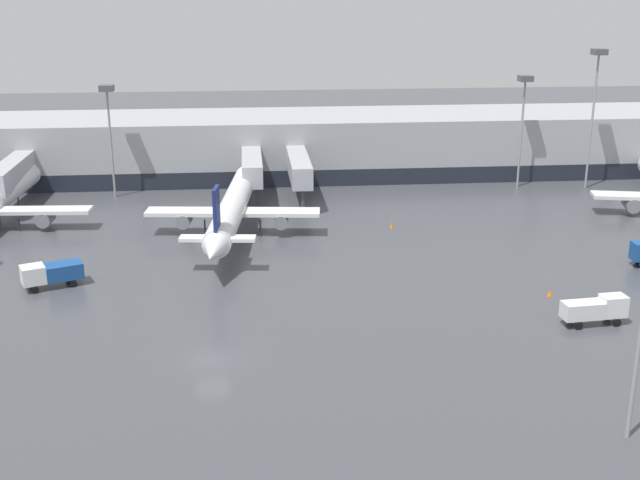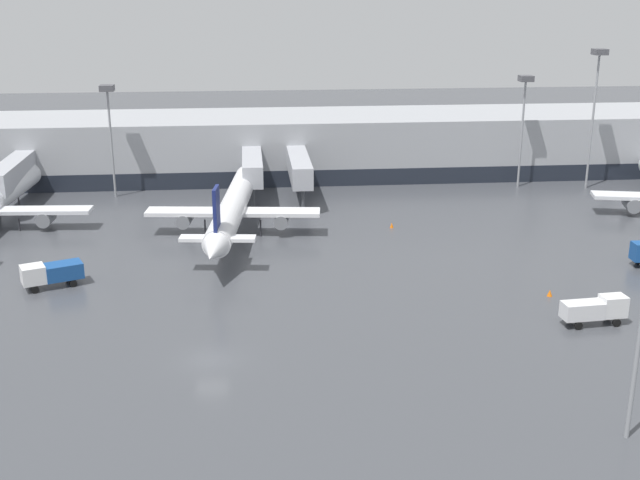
{
  "view_description": "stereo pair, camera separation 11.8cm",
  "coord_description": "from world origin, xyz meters",
  "px_view_note": "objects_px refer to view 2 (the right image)",
  "views": [
    {
      "loc": [
        3.18,
        -56.87,
        28.08
      ],
      "look_at": [
        10.34,
        20.05,
        3.0
      ],
      "focal_mm": 45.0,
      "sensor_mm": 36.0,
      "label": 1
    },
    {
      "loc": [
        3.3,
        -56.88,
        28.08
      ],
      "look_at": [
        10.34,
        20.05,
        3.0
      ],
      "focal_mm": 45.0,
      "sensor_mm": 36.0,
      "label": 2
    }
  ],
  "objects_px": {
    "service_truck_0": "(595,309)",
    "apron_light_mast_7": "(108,107)",
    "parked_jet_1": "(233,208)",
    "apron_light_mast_0": "(597,80)",
    "apron_light_mast_2": "(525,98)",
    "traffic_cone_3": "(392,225)",
    "service_truck_1": "(52,272)",
    "traffic_cone_1": "(550,293)"
  },
  "relations": [
    {
      "from": "service_truck_0",
      "to": "apron_light_mast_7",
      "type": "xyz_separation_m",
      "value": [
        -47.24,
        47.21,
        10.71
      ]
    },
    {
      "from": "parked_jet_1",
      "to": "apron_light_mast_0",
      "type": "bearing_deg",
      "value": -64.49
    },
    {
      "from": "apron_light_mast_0",
      "to": "apron_light_mast_2",
      "type": "height_order",
      "value": "apron_light_mast_0"
    },
    {
      "from": "service_truck_0",
      "to": "traffic_cone_3",
      "type": "bearing_deg",
      "value": 107.6
    },
    {
      "from": "parked_jet_1",
      "to": "traffic_cone_3",
      "type": "height_order",
      "value": "parked_jet_1"
    },
    {
      "from": "traffic_cone_3",
      "to": "apron_light_mast_0",
      "type": "xyz_separation_m",
      "value": [
        30.84,
        16.51,
        14.81
      ]
    },
    {
      "from": "service_truck_1",
      "to": "apron_light_mast_2",
      "type": "xyz_separation_m",
      "value": [
        57.37,
        34.32,
        11.13
      ]
    },
    {
      "from": "service_truck_1",
      "to": "traffic_cone_1",
      "type": "bearing_deg",
      "value": 148.83
    },
    {
      "from": "service_truck_0",
      "to": "apron_light_mast_2",
      "type": "distance_m",
      "value": 49.8
    },
    {
      "from": "service_truck_1",
      "to": "apron_light_mast_2",
      "type": "height_order",
      "value": "apron_light_mast_2"
    },
    {
      "from": "parked_jet_1",
      "to": "traffic_cone_1",
      "type": "xyz_separation_m",
      "value": [
        29.59,
        -21.97,
        -2.88
      ]
    },
    {
      "from": "parked_jet_1",
      "to": "service_truck_1",
      "type": "xyz_separation_m",
      "value": [
        -17.16,
        -15.28,
        -1.73
      ]
    },
    {
      "from": "service_truck_0",
      "to": "apron_light_mast_2",
      "type": "relative_size",
      "value": 0.36
    },
    {
      "from": "parked_jet_1",
      "to": "apron_light_mast_2",
      "type": "xyz_separation_m",
      "value": [
        40.21,
        19.04,
        9.41
      ]
    },
    {
      "from": "service_truck_0",
      "to": "service_truck_1",
      "type": "distance_m",
      "value": 49.97
    },
    {
      "from": "apron_light_mast_2",
      "to": "apron_light_mast_7",
      "type": "relative_size",
      "value": 1.04
    },
    {
      "from": "service_truck_1",
      "to": "traffic_cone_1",
      "type": "height_order",
      "value": "service_truck_1"
    },
    {
      "from": "service_truck_0",
      "to": "apron_light_mast_7",
      "type": "bearing_deg",
      "value": 130.01
    },
    {
      "from": "traffic_cone_1",
      "to": "apron_light_mast_0",
      "type": "height_order",
      "value": "apron_light_mast_0"
    },
    {
      "from": "apron_light_mast_2",
      "to": "apron_light_mast_0",
      "type": "bearing_deg",
      "value": -10.18
    },
    {
      "from": "service_truck_0",
      "to": "service_truck_1",
      "type": "xyz_separation_m",
      "value": [
        -48.16,
        13.34,
        -0.0
      ]
    },
    {
      "from": "service_truck_1",
      "to": "apron_light_mast_2",
      "type": "distance_m",
      "value": 67.78
    },
    {
      "from": "service_truck_1",
      "to": "apron_light_mast_7",
      "type": "relative_size",
      "value": 0.4
    },
    {
      "from": "apron_light_mast_2",
      "to": "apron_light_mast_7",
      "type": "distance_m",
      "value": 56.46
    },
    {
      "from": "service_truck_1",
      "to": "traffic_cone_3",
      "type": "relative_size",
      "value": 9.39
    },
    {
      "from": "service_truck_1",
      "to": "apron_light_mast_7",
      "type": "bearing_deg",
      "value": -114.57
    },
    {
      "from": "parked_jet_1",
      "to": "service_truck_1",
      "type": "bearing_deg",
      "value": 137.88
    },
    {
      "from": "service_truck_1",
      "to": "apron_light_mast_0",
      "type": "relative_size",
      "value": 0.31
    },
    {
      "from": "service_truck_0",
      "to": "apron_light_mast_2",
      "type": "height_order",
      "value": "apron_light_mast_2"
    },
    {
      "from": "service_truck_1",
      "to": "traffic_cone_3",
      "type": "xyz_separation_m",
      "value": [
        35.89,
        16.13,
        -1.14
      ]
    },
    {
      "from": "service_truck_1",
      "to": "apron_light_mast_0",
      "type": "bearing_deg",
      "value": -176.96
    },
    {
      "from": "parked_jet_1",
      "to": "traffic_cone_3",
      "type": "bearing_deg",
      "value": -81.19
    },
    {
      "from": "parked_jet_1",
      "to": "traffic_cone_3",
      "type": "relative_size",
      "value": 57.3
    },
    {
      "from": "service_truck_0",
      "to": "apron_light_mast_0",
      "type": "height_order",
      "value": "apron_light_mast_0"
    },
    {
      "from": "apron_light_mast_0",
      "to": "apron_light_mast_7",
      "type": "height_order",
      "value": "apron_light_mast_0"
    },
    {
      "from": "parked_jet_1",
      "to": "service_truck_0",
      "type": "bearing_deg",
      "value": -126.5
    },
    {
      "from": "apron_light_mast_7",
      "to": "parked_jet_1",
      "type": "bearing_deg",
      "value": -48.86
    },
    {
      "from": "service_truck_0",
      "to": "traffic_cone_3",
      "type": "xyz_separation_m",
      "value": [
        -12.27,
        29.47,
        -1.14
      ]
    },
    {
      "from": "service_truck_0",
      "to": "traffic_cone_1",
      "type": "height_order",
      "value": "service_truck_0"
    },
    {
      "from": "service_truck_1",
      "to": "service_truck_0",
      "type": "bearing_deg",
      "value": 141.49
    },
    {
      "from": "traffic_cone_1",
      "to": "apron_light_mast_7",
      "type": "relative_size",
      "value": 0.04
    },
    {
      "from": "service_truck_0",
      "to": "traffic_cone_1",
      "type": "bearing_deg",
      "value": 96.95
    }
  ]
}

